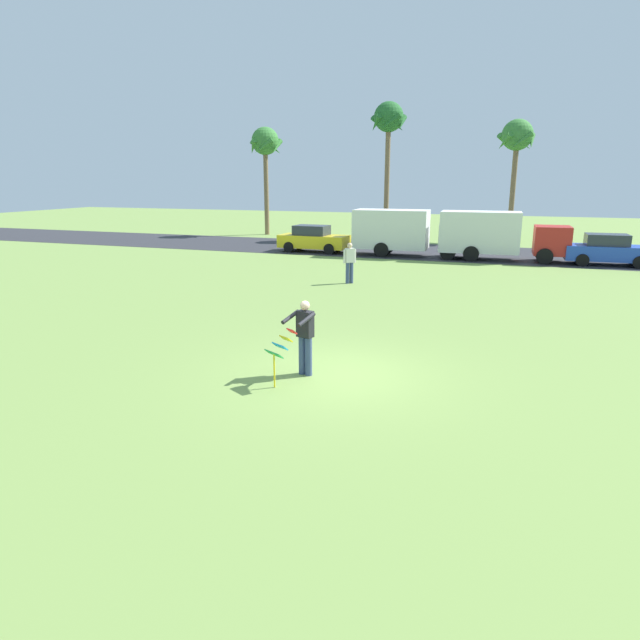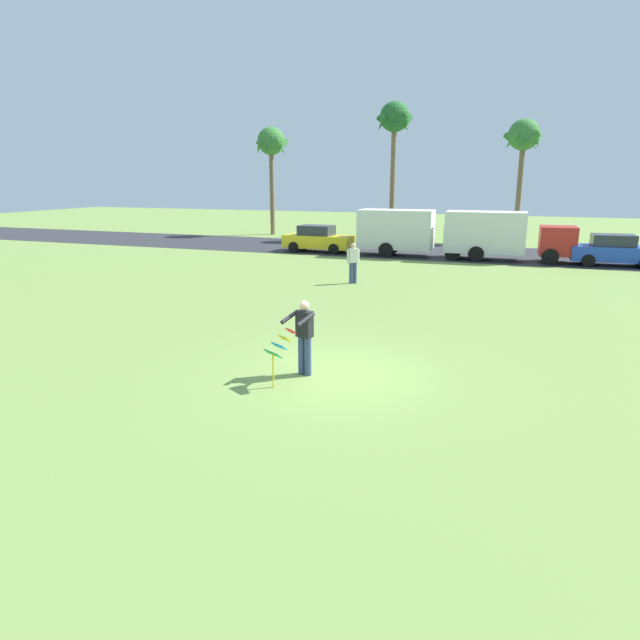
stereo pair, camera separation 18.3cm
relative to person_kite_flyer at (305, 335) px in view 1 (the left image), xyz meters
The scene contains 12 objects.
ground_plane 1.19m from the person_kite_flyer, 20.22° to the left, with size 120.00×120.00×0.00m, color olive.
road_strip 23.10m from the person_kite_flyer, 88.33° to the left, with size 120.00×8.00×0.01m, color #2D2D33.
person_kite_flyer is the anchor object (origin of this frame).
kite_held 0.86m from the person_kite_flyer, 106.80° to the right, with size 0.63×0.73×1.23m.
parked_car_yellow 21.96m from the person_kite_flyer, 109.70° to the left, with size 4.26×1.95×1.60m.
parked_truck_white_box 20.75m from the person_kite_flyer, 94.93° to the left, with size 6.76×2.27×2.62m.
parked_truck_red_cab 20.92m from the person_kite_flyer, 81.30° to the left, with size 6.77×2.29×2.62m.
parked_car_blue 22.45m from the person_kite_flyer, 67.04° to the left, with size 4.26×1.96×1.60m.
palm_tree_left_near 33.57m from the person_kite_flyer, 116.29° to the left, with size 2.58×2.71×8.19m.
palm_tree_right_near 30.94m from the person_kite_flyer, 99.57° to the left, with size 2.58×2.71×9.63m.
palm_tree_centre_far 31.79m from the person_kite_flyer, 83.19° to the left, with size 2.58×2.71×8.29m.
person_walker_near 11.57m from the person_kite_flyer, 101.58° to the left, with size 0.46×0.40×1.73m.
Camera 1 is at (3.69, -11.49, 4.37)m, focal length 31.26 mm.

